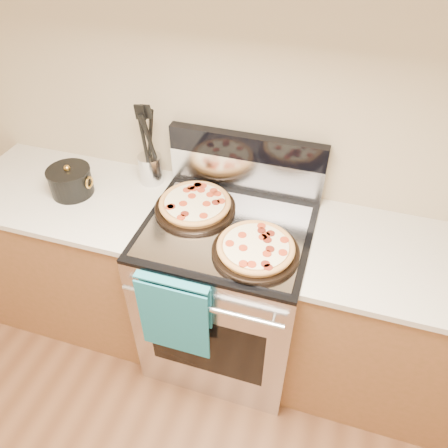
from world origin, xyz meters
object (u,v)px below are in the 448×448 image
(range_body, at_px, (227,294))
(utensil_crock, at_px, (151,169))
(pepperoni_pizza_back, at_px, (195,205))
(saucepan, at_px, (71,182))
(pepperoni_pizza_front, at_px, (256,249))

(range_body, distance_m, utensil_crock, 0.76)
(pepperoni_pizza_back, height_order, saucepan, saucepan)
(utensil_crock, bearing_deg, pepperoni_pizza_back, -29.54)
(pepperoni_pizza_back, relative_size, utensil_crock, 2.52)
(pepperoni_pizza_front, xyz_separation_m, utensil_crock, (-0.64, 0.37, 0.03))
(pepperoni_pizza_back, relative_size, pepperoni_pizza_front, 1.03)
(pepperoni_pizza_back, bearing_deg, pepperoni_pizza_front, -30.18)
(pepperoni_pizza_back, bearing_deg, range_body, -21.25)
(utensil_crock, bearing_deg, pepperoni_pizza_front, -29.88)
(pepperoni_pizza_front, bearing_deg, utensil_crock, 150.12)
(pepperoni_pizza_back, xyz_separation_m, pepperoni_pizza_front, (0.34, -0.20, -0.00))
(pepperoni_pizza_back, distance_m, pepperoni_pizza_front, 0.40)
(pepperoni_pizza_front, bearing_deg, pepperoni_pizza_back, 149.82)
(range_body, height_order, pepperoni_pizza_back, pepperoni_pizza_back)
(utensil_crock, xyz_separation_m, saucepan, (-0.33, -0.21, -0.01))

